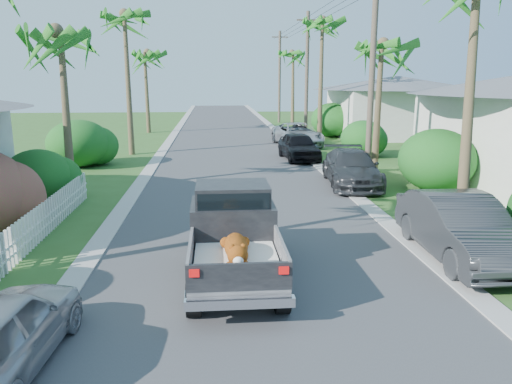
{
  "coord_description": "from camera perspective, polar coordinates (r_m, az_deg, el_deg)",
  "views": [
    {
      "loc": [
        -1.09,
        -8.08,
        4.47
      ],
      "look_at": [
        0.03,
        5.26,
        1.4
      ],
      "focal_mm": 35.0,
      "sensor_mm": 36.0,
      "label": 1
    }
  ],
  "objects": [
    {
      "name": "ground",
      "position": [
        9.3,
        2.62,
        -15.82
      ],
      "size": [
        120.0,
        120.0,
        0.0
      ],
      "primitive_type": "plane",
      "color": "#335620",
      "rests_on": "ground"
    },
    {
      "name": "road",
      "position": [
        33.4,
        -2.92,
        5.23
      ],
      "size": [
        8.0,
        100.0,
        0.02
      ],
      "primitive_type": "cube",
      "color": "#38383A",
      "rests_on": "ground"
    },
    {
      "name": "curb_left",
      "position": [
        33.54,
        -10.32,
        5.11
      ],
      "size": [
        0.6,
        100.0,
        0.06
      ],
      "primitive_type": "cube",
      "color": "#A5A39E",
      "rests_on": "ground"
    },
    {
      "name": "curb_right",
      "position": [
        33.81,
        4.41,
        5.34
      ],
      "size": [
        0.6,
        100.0,
        0.06
      ],
      "primitive_type": "cube",
      "color": "#A5A39E",
      "rests_on": "ground"
    },
    {
      "name": "pickup_truck",
      "position": [
        11.65,
        -2.62,
        -4.38
      ],
      "size": [
        1.98,
        5.12,
        2.06
      ],
      "color": "black",
      "rests_on": "ground"
    },
    {
      "name": "parked_car_rn",
      "position": [
        13.51,
        22.26,
        -3.85
      ],
      "size": [
        1.82,
        4.9,
        1.6
      ],
      "primitive_type": "imported",
      "rotation": [
        0.0,
        0.0,
        -0.03
      ],
      "color": "#2A2C2F",
      "rests_on": "ground"
    },
    {
      "name": "parked_car_rm",
      "position": [
        21.48,
        10.86,
        2.67
      ],
      "size": [
        2.51,
        5.22,
        1.47
      ],
      "primitive_type": "imported",
      "rotation": [
        0.0,
        0.0,
        -0.09
      ],
      "color": "#2C2E31",
      "rests_on": "ground"
    },
    {
      "name": "parked_car_rf",
      "position": [
        27.88,
        4.92,
        5.2
      ],
      "size": [
        2.06,
        4.5,
        1.5
      ],
      "primitive_type": "imported",
      "rotation": [
        0.0,
        0.0,
        0.07
      ],
      "color": "black",
      "rests_on": "ground"
    },
    {
      "name": "parked_car_rd",
      "position": [
        33.71,
        4.72,
        6.55
      ],
      "size": [
        3.13,
        5.7,
        1.51
      ],
      "primitive_type": "imported",
      "rotation": [
        0.0,
        0.0,
        0.12
      ],
      "color": "#ADAFB4",
      "rests_on": "ground"
    },
    {
      "name": "palm_l_b",
      "position": [
        20.95,
        -21.57,
        16.65
      ],
      "size": [
        4.4,
        4.4,
        7.4
      ],
      "color": "brown",
      "rests_on": "ground"
    },
    {
      "name": "palm_l_c",
      "position": [
        30.68,
        -14.82,
        18.96
      ],
      "size": [
        4.4,
        4.4,
        9.2
      ],
      "color": "brown",
      "rests_on": "ground"
    },
    {
      "name": "palm_l_d",
      "position": [
        42.48,
        -12.59,
        15.29
      ],
      "size": [
        4.4,
        4.4,
        7.7
      ],
      "color": "brown",
      "rests_on": "ground"
    },
    {
      "name": "palm_r_b",
      "position": [
        24.38,
        14.14,
        16.03
      ],
      "size": [
        4.4,
        4.4,
        7.2
      ],
      "color": "brown",
      "rests_on": "ground"
    },
    {
      "name": "palm_r_c",
      "position": [
        35.05,
        7.61,
        18.77
      ],
      "size": [
        4.4,
        4.4,
        9.4
      ],
      "color": "brown",
      "rests_on": "ground"
    },
    {
      "name": "palm_r_d",
      "position": [
        48.73,
        4.3,
        15.55
      ],
      "size": [
        4.4,
        4.4,
        8.0
      ],
      "color": "brown",
      "rests_on": "ground"
    },
    {
      "name": "shrub_l_c",
      "position": [
        19.47,
        -23.66,
        1.55
      ],
      "size": [
        2.4,
        2.64,
        2.0
      ],
      "primitive_type": "ellipsoid",
      "color": "#184714",
      "rests_on": "ground"
    },
    {
      "name": "shrub_l_d",
      "position": [
        27.18,
        -19.6,
        5.27
      ],
      "size": [
        3.2,
        3.52,
        2.4
      ],
      "primitive_type": "ellipsoid",
      "color": "#184714",
      "rests_on": "ground"
    },
    {
      "name": "shrub_r_b",
      "position": [
        21.3,
        19.95,
        3.45
      ],
      "size": [
        3.0,
        3.3,
        2.5
      ],
      "primitive_type": "ellipsoid",
      "color": "#184714",
      "rests_on": "ground"
    },
    {
      "name": "shrub_r_c",
      "position": [
        29.57,
        12.17,
        5.99
      ],
      "size": [
        2.6,
        2.86,
        2.1
      ],
      "primitive_type": "ellipsoid",
      "color": "#184714",
      "rests_on": "ground"
    },
    {
      "name": "shrub_r_d",
      "position": [
        39.28,
        8.66,
        8.15
      ],
      "size": [
        3.2,
        3.52,
        2.6
      ],
      "primitive_type": "ellipsoid",
      "color": "#184714",
      "rests_on": "ground"
    },
    {
      "name": "picket_fence",
      "position": [
        14.98,
        -23.8,
        -3.58
      ],
      "size": [
        0.1,
        11.0,
        1.0
      ],
      "primitive_type": "cube",
      "color": "white",
      "rests_on": "ground"
    },
    {
      "name": "house_right_far",
      "position": [
        40.68,
        15.65,
        9.14
      ],
      "size": [
        9.0,
        8.0,
        4.6
      ],
      "color": "silver",
      "rests_on": "ground"
    },
    {
      "name": "utility_pole_b",
      "position": [
        22.12,
        13.12,
        12.93
      ],
      "size": [
        1.6,
        0.26,
        9.0
      ],
      "color": "brown",
      "rests_on": "ground"
    },
    {
      "name": "utility_pole_c",
      "position": [
        36.7,
        5.83,
        13.06
      ],
      "size": [
        1.6,
        0.26,
        9.0
      ],
      "color": "brown",
      "rests_on": "ground"
    },
    {
      "name": "utility_pole_d",
      "position": [
        51.52,
        2.7,
        13.05
      ],
      "size": [
        1.6,
        0.26,
        9.0
      ],
      "color": "brown",
      "rests_on": "ground"
    }
  ]
}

